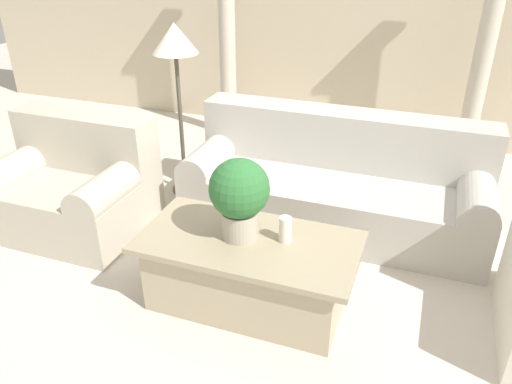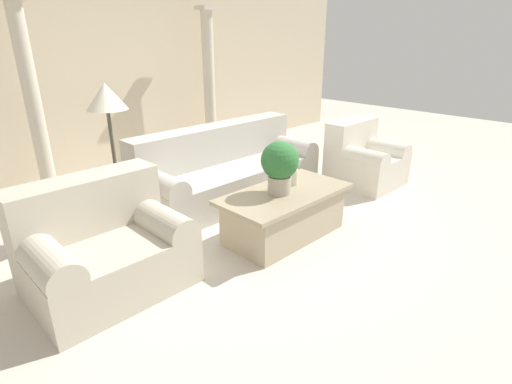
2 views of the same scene
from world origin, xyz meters
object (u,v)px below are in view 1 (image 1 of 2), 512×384
at_px(floor_lamp, 175,49).
at_px(loveseat, 74,184).
at_px(coffee_table, 249,271).
at_px(potted_plant, 239,194).
at_px(sofa_long, 336,183).

bearing_deg(floor_lamp, loveseat, -124.36).
bearing_deg(coffee_table, loveseat, 164.96).
xyz_separation_m(loveseat, coffee_table, (1.69, -0.45, -0.11)).
relative_size(loveseat, potted_plant, 2.29).
height_order(coffee_table, potted_plant, potted_plant).
relative_size(coffee_table, potted_plant, 2.63).
distance_m(loveseat, floor_lamp, 1.38).
bearing_deg(sofa_long, potted_plant, -106.69).
bearing_deg(floor_lamp, potted_plant, -49.87).
xyz_separation_m(coffee_table, floor_lamp, (-1.13, 1.28, 1.07)).
bearing_deg(sofa_long, coffee_table, -103.60).
height_order(potted_plant, floor_lamp, floor_lamp).
relative_size(sofa_long, floor_lamp, 1.57).
xyz_separation_m(sofa_long, loveseat, (-1.99, -0.77, 0.01)).
relative_size(sofa_long, coffee_table, 1.74).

